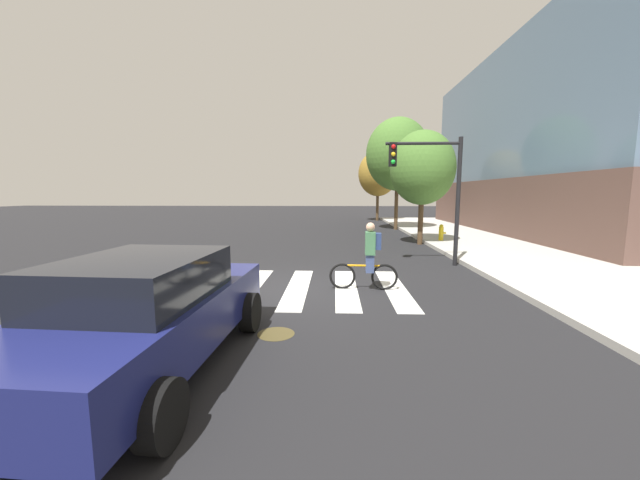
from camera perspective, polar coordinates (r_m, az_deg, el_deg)
ground_plane at (r=9.34m, az=-5.15°, el=-7.52°), size 120.00×120.00×0.00m
sidewalk at (r=11.94m, az=41.75°, el=-5.73°), size 6.50×50.00×0.15m
crosswalk_stripes at (r=9.31m, az=-3.55°, el=-7.51°), size 5.50×3.92×0.01m
manhole_cover at (r=6.42m, az=-7.00°, el=-14.55°), size 0.64×0.64×0.01m
sedan_near at (r=5.42m, az=-25.72°, el=-10.29°), size 2.34×4.69×1.59m
cyclist at (r=9.00m, az=7.73°, el=-2.61°), size 1.71×0.37×1.69m
traffic_light_near at (r=12.43m, az=17.53°, el=9.20°), size 2.47×0.28×4.20m
fire_hydrant at (r=18.23m, az=18.68°, el=1.14°), size 0.33×0.22×0.78m
street_tree_near at (r=17.55m, az=15.95°, el=10.93°), size 2.97×2.97×5.28m
street_tree_mid at (r=24.51m, az=12.22°, el=13.13°), size 4.09×4.09×7.27m
street_tree_far at (r=32.28m, az=9.20°, el=10.36°), size 3.42×3.42×6.09m
corner_building at (r=27.66m, az=40.45°, el=11.52°), size 15.42×20.95×10.53m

